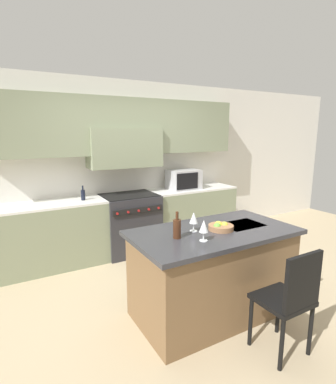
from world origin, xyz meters
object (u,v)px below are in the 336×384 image
Objects in this scene: fruit_bowl at (221,227)px; microwave at (184,179)px; range_stove at (130,223)px; wine_glass_near at (204,227)px; island_chair at (290,297)px; oil_bottle_on_counter at (83,195)px; wine_glass_far at (194,218)px; wine_bottle at (177,228)px.

microwave is at bearing 67.50° from fruit_bowl.
wine_glass_near is at bearing -94.31° from range_stove.
microwave is 2.20m from fruit_bowl.
microwave is at bearing 75.37° from island_chair.
wine_glass_near is 0.93× the size of oil_bottle_on_counter.
range_stove is 0.97× the size of island_chair.
fruit_bowl is (-0.10, 0.80, 0.40)m from island_chair.
range_stove is at bearing 95.68° from island_chair.
oil_bottle_on_counter is at bearing 108.09° from wine_glass_far.
wine_glass_far is (-1.11, -1.93, -0.04)m from microwave.
oil_bottle_on_counter is at bearing 104.17° from wine_glass_near.
wine_glass_near is (-1.18, -2.20, -0.04)m from microwave.
wine_bottle is at bearing 127.50° from island_chair.
wine_glass_far is 2.00m from oil_bottle_on_counter.
microwave reaches higher than island_chair.
oil_bottle_on_counter reaches higher than island_chair.
oil_bottle_on_counter is (-0.89, 2.00, 0.06)m from fruit_bowl.
range_stove is at bearing 0.86° from oil_bottle_on_counter.
range_stove is 1.19m from microwave.
island_chair is at bearing -82.62° from fruit_bowl.
microwave is 2.05× the size of wine_bottle.
wine_glass_near is at bearing -105.21° from wine_glass_far.
range_stove is at bearing 87.27° from wine_glass_far.
island_chair is (0.28, -2.81, 0.08)m from range_stove.
fruit_bowl is at bearing 97.38° from island_chair.
wine_bottle is at bearing -99.55° from range_stove.
microwave is 2.43m from wine_bottle.
microwave is 2.66× the size of wine_glass_far.
wine_glass_far is 0.93× the size of oil_bottle_on_counter.
island_chair is 1.11m from wine_bottle.
range_stove is 4.71× the size of wine_glass_near.
wine_glass_near is at bearing -46.48° from wine_bottle.
island_chair is at bearing -67.42° from wine_glass_far.
wine_bottle is 1.29× the size of wine_glass_far.
wine_glass_far is (0.25, 0.09, 0.04)m from wine_bottle.
microwave is 2.97m from island_chair.
oil_bottle_on_counter reaches higher than range_stove.
wine_glass_far is at bearing 160.52° from fruit_bowl.
fruit_bowl is at bearing -112.50° from microwave.
range_stove is 2.10m from wine_bottle.
fruit_bowl is at bearing 27.19° from wine_glass_near.
wine_bottle is 0.25m from wine_glass_near.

